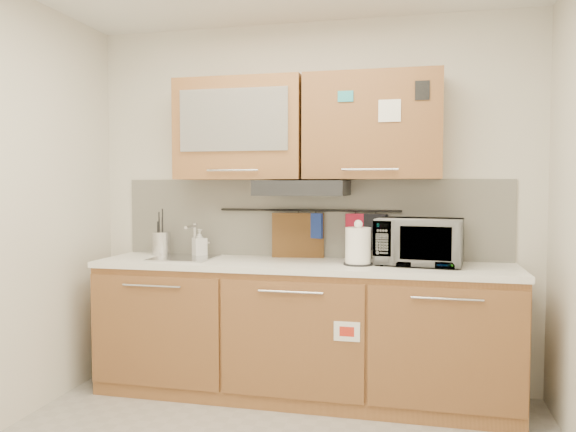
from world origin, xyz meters
The scene contains 17 objects.
wall_back centered at (0.00, 1.50, 1.30)m, with size 3.20×3.20×0.00m, color silver.
base_cabinet centered at (0.00, 1.19, 0.41)m, with size 2.80×0.64×0.88m.
countertop centered at (0.00, 1.19, 0.90)m, with size 2.82×0.62×0.04m, color white.
backsplash centered at (0.00, 1.49, 1.20)m, with size 2.80×0.02×0.56m, color silver.
upper_cabinets centered at (0.00, 1.32, 1.83)m, with size 1.82×0.37×0.70m.
range_hood centered at (0.00, 1.25, 1.42)m, with size 0.60×0.46×0.10m, color black.
sink centered at (-0.85, 1.21, 0.92)m, with size 0.42×0.40×0.26m.
utensil_rail centered at (0.00, 1.45, 1.26)m, with size 0.02×0.02×1.30m, color black.
utensil_crock centered at (-1.10, 1.35, 1.01)m, with size 0.16×0.16×0.34m.
kettle centered at (0.39, 1.16, 1.04)m, with size 0.21×0.19×0.29m.
toaster centered at (0.90, 1.19, 1.01)m, with size 0.26×0.18×0.18m.
microwave centered at (0.77, 1.26, 1.07)m, with size 0.55×0.37×0.30m, color #999999.
soap_bottle centered at (-0.79, 1.35, 1.02)m, with size 0.09×0.09×0.20m, color #999999.
cutting_board centered at (-0.07, 1.44, 1.01)m, with size 0.37×0.03×0.46m, color brown.
oven_mitt centered at (0.05, 1.44, 1.15)m, with size 0.11×0.03×0.18m, color navy.
dark_pouch centered at (0.48, 1.44, 1.11)m, with size 0.16×0.05×0.25m, color black.
pot_holder centered at (0.34, 1.44, 1.16)m, with size 0.14×0.02×0.17m, color red.
Camera 1 is at (0.76, -2.48, 1.44)m, focal length 35.00 mm.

